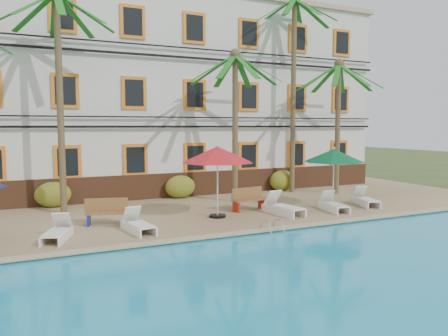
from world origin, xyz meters
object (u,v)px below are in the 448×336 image
palm_c (235,103)px  bench_left (108,211)px  lounger_e (333,205)px  pool_ladder (272,231)px  lounger_b (57,232)px  lounger_c (138,224)px  lounger_d (283,207)px  palm_e (338,107)px  umbrella_green (334,156)px  lounger_f (365,199)px  bench_right (248,199)px  palm_b (59,72)px  palm_d (294,70)px  umbrella_red (217,155)px

palm_c → bench_left: palm_c is taller
lounger_e → pool_ladder: lounger_e is taller
lounger_b → lounger_c: lounger_c is taller
lounger_d → bench_left: bearing=170.4°
palm_e → bench_left: 12.88m
umbrella_green → lounger_c: bearing=-173.9°
lounger_f → bench_right: 5.30m
bench_left → lounger_f: bearing=-5.2°
palm_b → lounger_b: (-0.54, -4.12, -5.31)m
palm_c → palm_d: (4.07, 1.39, 1.86)m
lounger_b → lounger_d: 8.39m
palm_e → umbrella_red: bearing=-160.6°
lounger_f → bench_right: size_ratio=1.18×
lounger_f → bench_left: bearing=174.8°
lounger_f → lounger_d: bearing=-178.5°
lounger_d → bench_left: (-6.58, 1.11, 0.18)m
umbrella_green → lounger_b: 11.47m
palm_b → umbrella_green: palm_b is taller
palm_b → lounger_b: bearing=-97.5°
lounger_e → lounger_d: bearing=173.3°
palm_c → umbrella_red: palm_c is taller
umbrella_red → lounger_d: (2.55, -0.59, -2.10)m
pool_ladder → umbrella_red: bearing=105.6°
lounger_b → bench_right: bearing=12.9°
bench_left → bench_right: 5.78m
bench_right → umbrella_green: bearing=-13.2°
palm_c → lounger_b: size_ratio=3.98×
lounger_f → pool_ladder: 6.54m
umbrella_green → lounger_c: (-8.78, -0.94, -1.94)m
palm_c → lounger_c: 7.96m
lounger_c → lounger_d: 5.91m
palm_c → palm_d: bearing=18.9°
palm_b → bench_right: palm_b is taller
palm_d → lounger_f: palm_d is taller
lounger_d → pool_ladder: bearing=-129.5°
palm_d → lounger_d: palm_d is taller
lounger_b → pool_ladder: (6.59, -1.79, -0.25)m
umbrella_red → pool_ladder: (0.77, -2.76, -2.39)m
palm_b → umbrella_green: size_ratio=3.39×
palm_b → lounger_f: bearing=-16.6°
palm_e → lounger_e: size_ratio=3.91×
lounger_b → lounger_e: 10.66m
palm_d → lounger_b: (-12.05, -5.20, -6.12)m
lounger_c → lounger_b: bearing=178.5°
lounger_f → palm_b: bearing=163.4°
umbrella_red → bench_left: (-4.03, 0.52, -1.92)m
palm_d → lounger_d: size_ratio=5.12×
lounger_b → lounger_c: (2.49, -0.07, 0.01)m
bench_left → palm_e: bearing=10.8°
pool_ladder → palm_c: bearing=76.1°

